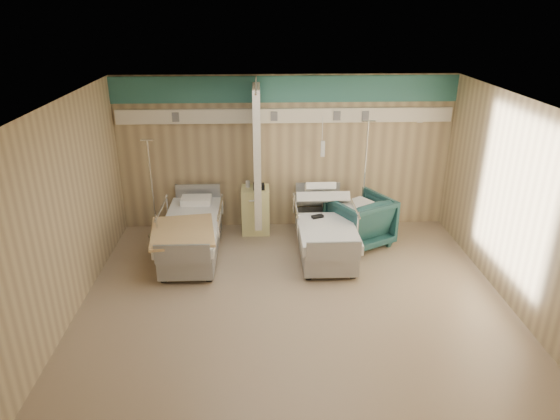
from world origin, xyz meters
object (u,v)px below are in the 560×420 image
object	(u,v)px
bed_left	(192,238)
visitor_armchair	(359,220)
bedside_cabinet	(256,210)
bed_right	(324,235)
iv_stand_left	(155,218)
iv_stand_right	(363,208)

from	to	relation	value
bed_left	visitor_armchair	xyz separation A→B (m)	(2.85, 0.33, 0.12)
bedside_cabinet	visitor_armchair	size ratio (longest dim) A/B	0.88
bedside_cabinet	visitor_armchair	bearing A→B (deg)	-17.67
bed_right	bedside_cabinet	bearing A→B (deg)	141.95
bed_left	bed_right	bearing A→B (deg)	0.00
bed_left	iv_stand_left	size ratio (longest dim) A/B	1.20
bedside_cabinet	iv_stand_right	xyz separation A→B (m)	(1.97, -0.00, -0.00)
iv_stand_right	iv_stand_left	xyz separation A→B (m)	(-3.77, -0.14, -0.05)
visitor_armchair	bed_right	bearing A→B (deg)	-1.43
bedside_cabinet	bed_left	bearing A→B (deg)	-139.40
iv_stand_left	bed_left	bearing A→B (deg)	-45.10
bed_left	bedside_cabinet	world-z (taller)	bedside_cabinet
visitor_armchair	iv_stand_right	world-z (taller)	iv_stand_right
bed_right	iv_stand_right	xyz separation A→B (m)	(0.82, 0.90, 0.11)
iv_stand_left	iv_stand_right	bearing A→B (deg)	2.20
visitor_armchair	iv_stand_left	size ratio (longest dim) A/B	0.53
visitor_armchair	iv_stand_right	size ratio (longest dim) A/B	0.47
bed_left	iv_stand_right	world-z (taller)	iv_stand_right
bed_left	bedside_cabinet	xyz separation A→B (m)	(1.05, 0.90, 0.11)
bed_right	iv_stand_left	bearing A→B (deg)	165.71
visitor_armchair	iv_stand_left	distance (m)	3.62
bed_right	iv_stand_right	size ratio (longest dim) A/B	1.05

